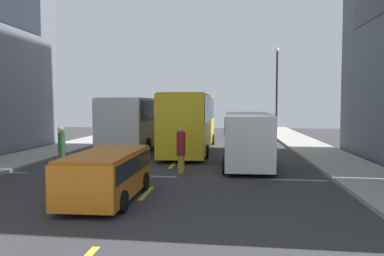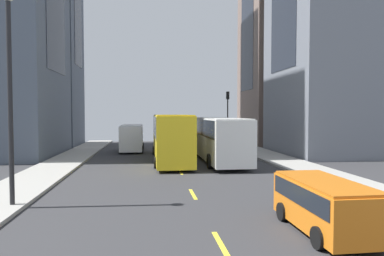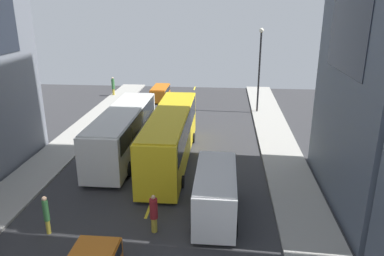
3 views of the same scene
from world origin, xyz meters
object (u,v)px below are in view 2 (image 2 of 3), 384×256
Objects in this scene: city_bus_white at (218,135)px; traffic_light_near_corner at (228,108)px; pedestrian_crossing_near at (209,138)px; pedestrian_waiting_curb at (161,139)px; streetcar_yellow at (170,133)px; car_orange_0 at (324,202)px; car_orange_1 at (174,137)px; delivery_van_white at (132,136)px.

traffic_light_near_corner reaches higher than city_bus_white.
pedestrian_waiting_curb is at bearing 164.08° from pedestrian_crossing_near.
streetcar_yellow reaches higher than car_orange_0.
streetcar_yellow is 14.22m from traffic_light_near_corner.
car_orange_0 is (-0.04, 16.00, -1.06)m from city_bus_white.
car_orange_1 is 2.27× the size of pedestrian_crossing_near.
car_orange_0 is at bearing 102.17° from streetcar_yellow.
pedestrian_waiting_curb is (1.71, 4.90, 0.16)m from car_orange_1.
streetcar_yellow is 2.24× the size of delivery_van_white.
streetcar_yellow is at bearing -139.84° from pedestrian_crossing_near.
car_orange_0 reaches higher than car_orange_1.
pedestrian_waiting_curb is at bearing -150.15° from delivery_van_white.
car_orange_1 is 0.75× the size of traffic_light_near_corner.
traffic_light_near_corner reaches higher than pedestrian_crossing_near.
pedestrian_crossing_near is at bearing 128.12° from car_orange_1.
city_bus_white is 0.92× the size of streetcar_yellow.
delivery_van_white is 1.37× the size of car_orange_0.
pedestrian_crossing_near is (-5.09, -0.61, 0.05)m from pedestrian_waiting_curb.
delivery_van_white is at bearing 143.85° from pedestrian_waiting_curb.
pedestrian_crossing_near is at bearing -164.10° from delivery_van_white.
pedestrian_waiting_curb is (4.01, -9.48, -0.96)m from city_bus_white.
streetcar_yellow is at bearing 58.10° from traffic_light_near_corner.
city_bus_white is at bearing 99.05° from car_orange_1.
city_bus_white is at bearing 165.44° from streetcar_yellow.
pedestrian_crossing_near is (-1.04, -26.09, 0.15)m from car_orange_0.
pedestrian_crossing_near is 0.33× the size of traffic_light_near_corner.
car_orange_0 is 2.02× the size of pedestrian_waiting_curb.
city_bus_white reaches higher than car_orange_0.
city_bus_white is 5.66× the size of pedestrian_crossing_near.
traffic_light_near_corner is at bearing -154.80° from delivery_van_white.
car_orange_1 is at bearing -125.15° from delivery_van_white.
pedestrian_waiting_curb is (0.40, -8.55, -1.08)m from streetcar_yellow.
streetcar_yellow is 2.04× the size of traffic_light_near_corner.
streetcar_yellow is 13.57m from car_orange_1.
traffic_light_near_corner reaches higher than pedestrian_waiting_curb.
delivery_van_white is 1.21× the size of car_orange_1.
car_orange_1 is 5.47m from pedestrian_crossing_near.
streetcar_yellow is 3.08× the size of car_orange_0.
city_bus_white is at bearing 73.49° from traffic_light_near_corner.
city_bus_white is 2.06× the size of delivery_van_white.
traffic_light_near_corner is (-7.82, -3.38, 3.32)m from pedestrian_waiting_curb.
delivery_van_white is 24.81m from car_orange_0.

